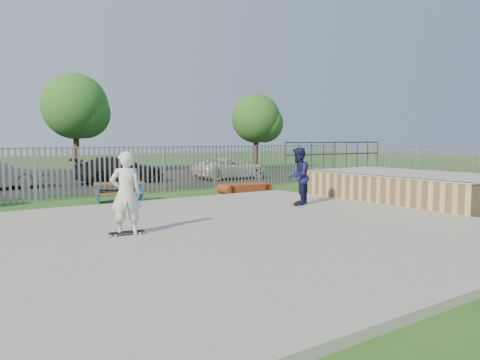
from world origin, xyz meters
TOP-DOWN VIEW (x-y plane):
  - ground at (0.00, 0.00)m, footprint 120.00×120.00m
  - concrete_slab at (0.00, 0.00)m, footprint 15.00×12.00m
  - quarter_pipe at (9.50, 1.04)m, footprint 5.50×7.05m
  - fence at (1.00, 4.59)m, footprint 26.04×16.02m
  - picnic_table at (0.78, 6.83)m, footprint 2.14×1.92m
  - funbox at (6.51, 7.04)m, footprint 1.99×1.10m
  - parking_lot at (0.00, 19.00)m, footprint 40.00×18.00m
  - car_dark at (3.63, 14.32)m, footprint 4.79×1.97m
  - car_white at (9.84, 13.09)m, footprint 4.47×2.15m
  - tree_mid at (3.59, 22.03)m, footprint 4.28×4.28m
  - tree_right at (16.47, 19.46)m, footprint 3.73×3.73m
  - skateboard_a at (5.12, 2.07)m, footprint 0.77×0.63m
  - skateboard_b at (-1.39, 0.64)m, footprint 0.82×0.28m
  - skater_navy at (5.12, 2.07)m, footprint 1.17×1.13m
  - skater_white at (-1.39, 0.64)m, footprint 0.79×0.63m

SIDE VIEW (x-z plane):
  - ground at x=0.00m, z-range 0.00..0.00m
  - parking_lot at x=0.00m, z-range 0.00..0.02m
  - concrete_slab at x=0.00m, z-range 0.00..0.15m
  - skateboard_a at x=5.12m, z-range 0.15..0.23m
  - skateboard_b at x=-1.39m, z-range 0.15..0.23m
  - funbox at x=6.51m, z-range 0.00..0.38m
  - picnic_table at x=0.78m, z-range 0.01..0.76m
  - quarter_pipe at x=9.50m, z-range -0.54..1.65m
  - car_white at x=9.84m, z-range 0.02..1.25m
  - car_dark at x=3.63m, z-range 0.02..1.41m
  - fence at x=1.00m, z-range 0.00..2.00m
  - skater_navy at x=5.12m, z-range 0.15..2.05m
  - skater_white at x=-1.39m, z-range 0.15..2.05m
  - tree_right at x=16.47m, z-range 0.99..6.75m
  - tree_mid at x=3.59m, z-range 1.14..7.74m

